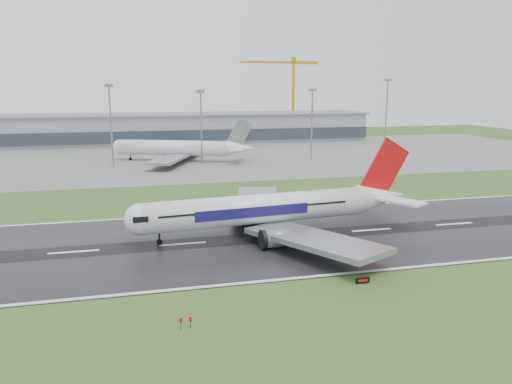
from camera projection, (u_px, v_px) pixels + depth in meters
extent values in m
plane|color=#32541F|center=(183.00, 244.00, 94.62)|extent=(520.00, 520.00, 0.00)
cube|color=black|center=(183.00, 244.00, 94.61)|extent=(400.00, 45.00, 0.10)
cube|color=slate|center=(156.00, 157.00, 213.39)|extent=(400.00, 130.00, 0.08)
cube|color=gray|center=(151.00, 129.00, 268.84)|extent=(240.00, 36.00, 15.00)
cylinder|color=gray|center=(111.00, 128.00, 182.61)|extent=(0.64, 0.64, 29.98)
cylinder|color=gray|center=(201.00, 129.00, 190.66)|extent=(0.64, 0.64, 27.76)
cylinder|color=gray|center=(312.00, 126.00, 201.16)|extent=(0.64, 0.64, 28.28)
cylinder|color=gray|center=(386.00, 120.00, 208.49)|extent=(0.64, 0.64, 32.27)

